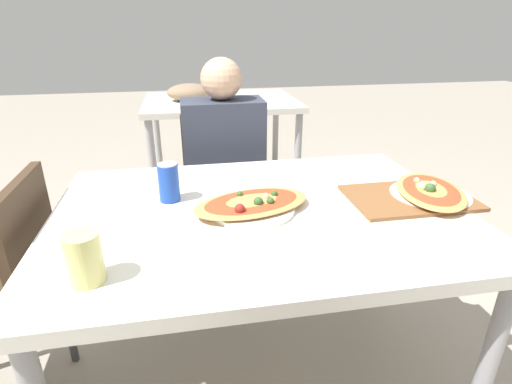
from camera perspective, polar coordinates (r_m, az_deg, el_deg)
name	(u,v)px	position (r m, az deg, el deg)	size (l,w,h in m)	color
ground_plane	(259,383)	(1.70, 0.47, -25.60)	(14.00, 14.00, 0.00)	#9E9384
dining_table	(260,229)	(1.27, 0.57, -5.32)	(1.26, 0.90, 0.74)	silver
chair_far_seated	(223,189)	(2.03, -4.72, 0.49)	(0.40, 0.40, 0.85)	#3F2D1E
chair_side_left	(2,290)	(1.54, -32.58, -11.66)	(0.40, 0.40, 0.85)	#3F2D1E
person_seated	(224,164)	(1.87, -4.53, 4.02)	(0.37, 0.23, 1.14)	#2D2D38
pizza_main	(252,205)	(1.22, -0.56, -1.87)	(0.40, 0.29, 0.05)	white
soda_can	(169,182)	(1.30, -12.36, 1.35)	(0.07, 0.07, 0.12)	#1E47B2
drink_glass	(84,258)	(0.96, -23.32, -8.68)	(0.08, 0.08, 0.12)	#E0DB7F
serving_tray	(409,198)	(1.39, 21.02, -0.76)	(0.39, 0.26, 0.01)	brown
pizza_second	(430,192)	(1.43, 23.61, -0.04)	(0.30, 0.37, 0.06)	white
background_table	(215,107)	(3.01, -5.81, 11.93)	(1.10, 0.80, 0.86)	silver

